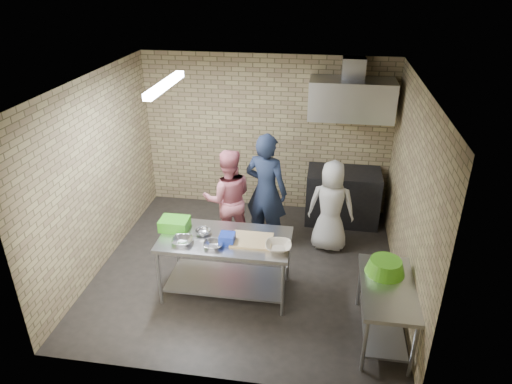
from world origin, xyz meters
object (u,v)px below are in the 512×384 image
woman_white (331,206)px  bottle_green (380,103)px  side_counter (384,312)px  woman_pink (228,199)px  man_navy (266,191)px  green_crate (175,224)px  stove (342,196)px  blue_tub (227,238)px  green_basin (385,266)px  bottle_red (354,101)px  prep_table (226,265)px

woman_white → bottle_green: bearing=-115.8°
woman_white → side_counter: bearing=113.4°
bottle_green → woman_white: size_ratio=0.10×
woman_pink → woman_white: size_ratio=1.10×
man_navy → green_crate: bearing=64.4°
woman_white → woman_pink: bearing=9.1°
woman_pink → bottle_green: bearing=-165.8°
stove → blue_tub: size_ratio=6.45×
stove → woman_white: 0.95m
bottle_green → green_crate: bearing=-139.3°
green_basin → bottle_red: bearing=97.9°
stove → bottle_red: (0.05, 0.24, 1.58)m
blue_tub → man_navy: bearing=77.4°
green_crate → woman_pink: 1.16m
side_counter → stove: size_ratio=1.00×
woman_pink → bottle_red: bearing=-160.6°
man_navy → woman_pink: (-0.56, -0.10, -0.12)m
green_crate → woman_white: woman_white is taller
stove → bottle_green: bottle_green is taller
prep_table → green_basin: green_basin is taller
stove → woman_pink: woman_pink is taller
bottle_red → man_navy: 2.03m
green_crate → bottle_red: bottle_red is taller
side_counter → woman_pink: woman_pink is taller
green_crate → bottle_green: (2.68, 2.31, 1.10)m
green_basin → woman_white: woman_white is taller
green_basin → prep_table: bearing=171.1°
side_counter → stove: 2.79m
man_navy → woman_white: size_ratio=1.27×
bottle_red → man_navy: size_ratio=0.10×
prep_table → side_counter: size_ratio=1.40×
bottle_red → woman_pink: size_ratio=0.11×
blue_tub → woman_pink: size_ratio=0.12×
stove → woman_pink: (-1.74, -1.02, 0.34)m
side_counter → woman_pink: 2.82m
man_navy → woman_white: man_navy is taller
green_crate → blue_tub: (0.75, -0.22, -0.01)m
green_basin → bottle_red: 3.01m
stove → bottle_red: 1.60m
man_navy → stove: bearing=-124.9°
green_crate → woman_white: 2.36m
green_basin → woman_pink: 2.63m
prep_table → green_crate: size_ratio=4.50×
bottle_red → woman_pink: bottle_red is taller
green_crate → bottle_green: size_ratio=2.48×
green_crate → man_navy: 1.56m
woman_white → man_navy: bearing=6.1°
prep_table → bottle_green: bearing=50.8°
green_crate → man_navy: bearing=47.4°
stove → green_basin: (0.43, -2.50, 0.38)m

